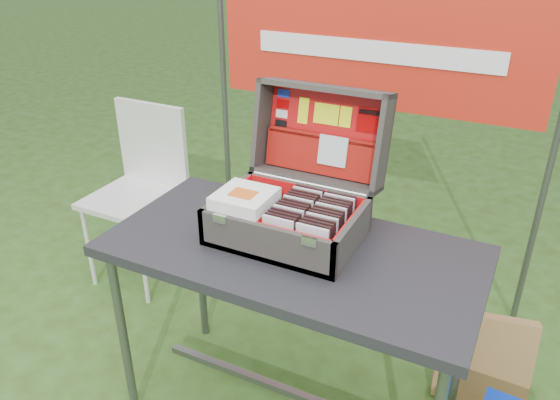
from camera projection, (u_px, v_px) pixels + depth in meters
The scene contains 90 objects.
table at pixel (291, 337), 2.11m from camera, with size 1.32×0.66×0.82m, color black, non-canonical shape.
table_top at pixel (292, 251), 1.93m from camera, with size 1.32×0.66×0.04m, color black.
table_leg_fl at pixel (123, 337), 2.14m from camera, with size 0.04×0.04×0.78m, color #59595B.
table_leg_bl at pixel (200, 267), 2.57m from camera, with size 0.04×0.04×0.78m, color #59595B.
table_leg_br at pixel (462, 345), 2.09m from camera, with size 0.04×0.04×0.78m, color #59595B.
table_brace at pixel (290, 392), 2.24m from camera, with size 1.17×0.03×0.03m, color #59595B.
suitcase at pixel (295, 171), 1.91m from camera, with size 0.51×0.53×0.48m, color #4D4843, non-canonical shape.
suitcase_base_bottom at pixel (287, 235), 1.97m from camera, with size 0.51×0.37×0.02m, color #4D4843.
suitcase_base_wall_front at pixel (265, 244), 1.80m from camera, with size 0.51×0.02×0.14m, color #4D4843.
suitcase_base_wall_back at pixel (307, 201), 2.08m from camera, with size 0.51×0.02×0.14m, color #4D4843.
suitcase_base_wall_left at pixel (228, 207), 2.04m from camera, with size 0.02×0.37×0.14m, color #4D4843.
suitcase_base_wall_right at pixel (352, 237), 1.85m from camera, with size 0.02×0.37×0.14m, color #4D4843.
suitcase_liner_floor at pixel (287, 232), 1.96m from camera, with size 0.47×0.32×0.01m, color red.
suitcase_latch_left at pixel (220, 219), 1.84m from camera, with size 0.05×0.01×0.03m, color silver.
suitcase_latch_right at pixel (309, 242), 1.71m from camera, with size 0.05×0.01×0.03m, color silver.
suitcase_hinge at pixel (308, 184), 2.06m from camera, with size 0.02×0.02×0.46m, color silver.
suitcase_lid_back at pixel (326, 132), 2.12m from camera, with size 0.51×0.37×0.02m, color #4D4843.
suitcase_lid_rim_far at pixel (326, 88), 2.02m from camera, with size 0.51×0.02×0.14m, color #4D4843.
suitcase_lid_rim_near at pixel (315, 178), 2.11m from camera, with size 0.51×0.02×0.14m, color #4D4843.
suitcase_lid_rim_left at pixel (263, 124), 2.16m from camera, with size 0.02×0.37×0.14m, color #4D4843.
suitcase_lid_rim_right at pixel (383, 145), 1.97m from camera, with size 0.02×0.37×0.14m, color #4D4843.
suitcase_lid_liner at pixel (325, 133), 2.10m from camera, with size 0.47×0.32×0.01m, color red.
suitcase_liner_wall_front at pixel (266, 239), 1.81m from camera, with size 0.47×0.01×0.12m, color red.
suitcase_liner_wall_back at pixel (305, 200), 2.07m from camera, with size 0.47×0.01×0.12m, color red.
suitcase_liner_wall_left at pixel (231, 205), 2.03m from camera, with size 0.01×0.32×0.12m, color red.
suitcase_liner_wall_right at pixel (349, 233), 1.85m from camera, with size 0.01×0.32×0.12m, color red.
suitcase_lid_pocket at pixel (320, 155), 2.11m from camera, with size 0.45×0.15×0.03m, color maroon.
suitcase_pocket_edge at pixel (322, 136), 2.09m from camera, with size 0.44×0.02×0.02m, color maroon.
suitcase_pocket_cd at pixel (333, 151), 2.07m from camera, with size 0.11×0.11×0.01m, color silver.
lid_sticker_cc_a at pixel (284, 93), 2.14m from camera, with size 0.05×0.03×0.00m, color #1933B2.
lid_sticker_cc_b at pixel (283, 104), 2.15m from camera, with size 0.05×0.03×0.00m, color #A00000.
lid_sticker_cc_c at pixel (282, 114), 2.16m from camera, with size 0.05×0.03×0.00m, color white.
lid_sticker_cc_d at pixel (281, 124), 2.17m from camera, with size 0.05×0.03×0.00m, color black.
lid_card_neon_tall at pixel (303, 111), 2.12m from camera, with size 0.04×0.10×0.00m, color #EBF919.
lid_card_neon_main at pixel (326, 114), 2.08m from camera, with size 0.10×0.08×0.00m, color #EBF919.
lid_card_neon_small at pixel (345, 117), 2.05m from camera, with size 0.05×0.08×0.00m, color #EBF919.
lid_sticker_band at pixel (369, 121), 2.01m from camera, with size 0.09×0.09×0.00m, color #A00000.
lid_sticker_band_bar at pixel (370, 112), 2.00m from camera, with size 0.08×0.02×0.00m, color black.
cd_left_0 at pixel (278, 235), 1.81m from camera, with size 0.11×0.01×0.13m, color silver.
cd_left_1 at pixel (281, 232), 1.83m from camera, with size 0.11×0.01×0.13m, color black.
cd_left_2 at pixel (283, 230), 1.84m from camera, with size 0.11×0.01×0.13m, color black.
cd_left_3 at pixel (286, 227), 1.86m from camera, with size 0.11×0.01×0.13m, color black.
cd_left_4 at pixel (288, 224), 1.87m from camera, with size 0.11×0.01×0.13m, color silver.
cd_left_5 at pixel (291, 222), 1.89m from camera, with size 0.11×0.01×0.13m, color black.
cd_left_6 at pixel (293, 219), 1.91m from camera, with size 0.11×0.01×0.13m, color black.
cd_left_7 at pixel (296, 217), 1.92m from camera, with size 0.11×0.01×0.13m, color black.
cd_left_8 at pixel (298, 214), 1.94m from camera, with size 0.11×0.01×0.13m, color silver.
cd_left_9 at pixel (300, 212), 1.95m from camera, with size 0.11×0.01×0.13m, color black.
cd_left_10 at pixel (303, 210), 1.97m from camera, with size 0.11×0.01×0.13m, color black.
cd_left_11 at pixel (305, 207), 1.99m from camera, with size 0.11×0.01×0.13m, color black.
cd_left_12 at pixel (307, 205), 2.00m from camera, with size 0.11×0.01×0.13m, color silver.
cd_left_13 at pixel (309, 203), 2.02m from camera, with size 0.11×0.01×0.13m, color black.
cd_right_0 at pixel (312, 244), 1.76m from camera, with size 0.11×0.01×0.13m, color silver.
cd_right_1 at pixel (314, 241), 1.78m from camera, with size 0.11×0.01×0.13m, color black.
cd_right_2 at pixel (317, 238), 1.79m from camera, with size 0.11×0.01×0.13m, color black.
cd_right_3 at pixel (319, 235), 1.81m from camera, with size 0.11×0.01×0.13m, color black.
cd_right_4 at pixel (322, 233), 1.83m from camera, with size 0.11×0.01×0.13m, color silver.
cd_right_5 at pixel (324, 230), 1.84m from camera, with size 0.11×0.01×0.13m, color black.
cd_right_6 at pixel (326, 227), 1.86m from camera, with size 0.11×0.01×0.13m, color black.
cd_right_7 at pixel (328, 225), 1.87m from camera, with size 0.11×0.01×0.13m, color black.
cd_right_8 at pixel (330, 222), 1.89m from camera, with size 0.11×0.01×0.13m, color silver.
cd_right_9 at pixel (333, 219), 1.91m from camera, with size 0.11×0.01×0.13m, color black.
cd_right_10 at pixel (335, 217), 1.92m from camera, with size 0.11×0.01×0.13m, color black.
cd_right_11 at pixel (337, 215), 1.94m from camera, with size 0.11×0.01×0.13m, color black.
cd_right_12 at pixel (339, 212), 1.95m from camera, with size 0.11×0.01×0.13m, color silver.
cd_right_13 at pixel (341, 210), 1.97m from camera, with size 0.11×0.01×0.13m, color black.
songbook_0 at pixel (245, 204), 1.91m from camera, with size 0.19×0.19×0.01m, color white.
songbook_1 at pixel (245, 202), 1.91m from camera, with size 0.19×0.19×0.01m, color white.
songbook_2 at pixel (245, 201), 1.90m from camera, with size 0.19×0.19×0.01m, color white.
songbook_3 at pixel (245, 200), 1.90m from camera, with size 0.19×0.19×0.01m, color white.
songbook_4 at pixel (245, 198), 1.90m from camera, with size 0.19×0.19×0.01m, color white.
songbook_5 at pixel (245, 197), 1.90m from camera, with size 0.19×0.19×0.01m, color white.
songbook_6 at pixel (245, 196), 1.89m from camera, with size 0.19×0.19×0.01m, color white.
songbook_7 at pixel (244, 195), 1.89m from camera, with size 0.19×0.19×0.01m, color white.
songbook_8 at pixel (244, 193), 1.89m from camera, with size 0.19×0.19×0.01m, color white.
songbook_graphic at pixel (243, 193), 1.88m from camera, with size 0.09×0.07×0.00m, color #D85919.
chair at pixel (133, 200), 2.97m from camera, with size 0.45×0.49×0.98m, color silver, non-canonical shape.
chair_seat at pixel (133, 199), 2.96m from camera, with size 0.45×0.45×0.03m, color silver.
chair_backrest at pixel (152, 144), 3.02m from camera, with size 0.45×0.03×0.47m, color silver.
chair_leg_fl at pixel (88, 246), 3.00m from camera, with size 0.02×0.02×0.50m, color silver.
chair_leg_fr at pixel (143, 263), 2.85m from camera, with size 0.02×0.02×0.50m, color silver.
chair_leg_bl at pixel (134, 216), 3.30m from camera, with size 0.02×0.02×0.50m, color silver.
chair_leg_br at pixel (185, 231), 3.15m from camera, with size 0.02×0.02×0.50m, color silver.
chair_upright_left at pixel (126, 140), 3.10m from camera, with size 0.02×0.02×0.47m, color silver.
chair_upright_right at pixel (181, 151), 2.95m from camera, with size 0.02×0.02×0.47m, color silver.
cardboard_box at pixel (483, 359), 2.29m from camera, with size 0.38×0.06×0.40m, color #A47643.
banner_post_left at pixel (225, 116), 3.12m from camera, with size 0.03×0.03×1.70m, color #59595B.
banner_post_right at pixel (549, 170), 2.45m from camera, with size 0.03×0.03×1.70m, color #59595B.
banner at pixel (374, 51), 2.57m from camera, with size 1.60×0.01×0.55m, color #B62113.
banner_text at pixel (373, 51), 2.56m from camera, with size 1.20×0.00×0.10m, color white.
Camera 1 is at (0.76, -1.44, 1.85)m, focal length 35.00 mm.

